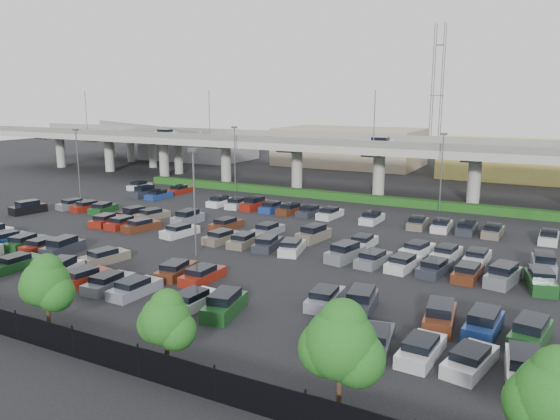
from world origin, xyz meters
name	(u,v)px	position (x,y,z in m)	size (l,w,h in m)	color
ground	(241,237)	(0.00, 0.00, 0.00)	(280.00, 280.00, 0.00)	black
overpass	(347,148)	(-0.22, 31.97, 6.97)	(150.00, 13.00, 15.80)	#96978F
on_ramp	(142,134)	(-52.10, 43.05, 6.86)	(50.93, 30.13, 8.80)	#96978F
hedge	(331,196)	(0.00, 25.00, 0.55)	(66.00, 1.60, 1.10)	#133D12
fence	(6,323)	(-0.05, -28.00, 0.90)	(70.00, 0.10, 2.00)	black
tree_row	(30,279)	(0.70, -26.53, 3.52)	(65.07, 3.66, 5.94)	#332316
parked_cars	(222,241)	(0.35, -4.06, 0.60)	(63.19, 41.60, 1.67)	navy
light_poles	(218,175)	(-4.13, 2.00, 6.24)	(66.90, 48.38, 10.30)	#4F4F55
distant_buildings	(463,155)	(12.38, 61.81, 3.74)	(138.00, 24.00, 9.00)	gray
comm_tower	(437,92)	(4.00, 74.00, 15.61)	(2.40, 2.40, 30.00)	#4F4F55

